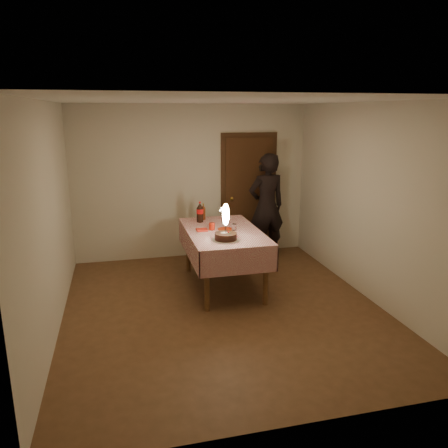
{
  "coord_description": "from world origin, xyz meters",
  "views": [
    {
      "loc": [
        -1.23,
        -5.05,
        2.48
      ],
      "look_at": [
        0.18,
        0.68,
        0.95
      ],
      "focal_mm": 35.0,
      "sensor_mm": 36.0,
      "label": 1
    }
  ],
  "objects_px": {
    "red_plate": "(225,229)",
    "dining_table": "(223,238)",
    "photographer": "(266,206)",
    "amber_bottle_left": "(203,212)",
    "clear_cup": "(234,227)",
    "cola_bottle": "(200,212)",
    "amber_bottle_right": "(224,212)",
    "red_cup": "(212,226)",
    "birthday_cake": "(226,232)"
  },
  "relations": [
    {
      "from": "birthday_cake",
      "to": "red_cup",
      "type": "relative_size",
      "value": 4.89
    },
    {
      "from": "clear_cup",
      "to": "cola_bottle",
      "type": "height_order",
      "value": "cola_bottle"
    },
    {
      "from": "red_plate",
      "to": "dining_table",
      "type": "bearing_deg",
      "value": -132.85
    },
    {
      "from": "dining_table",
      "to": "red_plate",
      "type": "relative_size",
      "value": 7.82
    },
    {
      "from": "red_cup",
      "to": "photographer",
      "type": "height_order",
      "value": "photographer"
    },
    {
      "from": "birthday_cake",
      "to": "red_cup",
      "type": "distance_m",
      "value": 0.54
    },
    {
      "from": "red_plate",
      "to": "birthday_cake",
      "type": "bearing_deg",
      "value": -103.29
    },
    {
      "from": "clear_cup",
      "to": "cola_bottle",
      "type": "bearing_deg",
      "value": 123.8
    },
    {
      "from": "amber_bottle_left",
      "to": "red_plate",
      "type": "bearing_deg",
      "value": -73.35
    },
    {
      "from": "red_plate",
      "to": "clear_cup",
      "type": "xyz_separation_m",
      "value": [
        0.11,
        -0.07,
        0.04
      ]
    },
    {
      "from": "amber_bottle_left",
      "to": "amber_bottle_right",
      "type": "bearing_deg",
      "value": -16.59
    },
    {
      "from": "cola_bottle",
      "to": "clear_cup",
      "type": "bearing_deg",
      "value": -56.2
    },
    {
      "from": "birthday_cake",
      "to": "red_plate",
      "type": "height_order",
      "value": "birthday_cake"
    },
    {
      "from": "red_cup",
      "to": "amber_bottle_left",
      "type": "bearing_deg",
      "value": 89.93
    },
    {
      "from": "birthday_cake",
      "to": "red_plate",
      "type": "relative_size",
      "value": 2.22
    },
    {
      "from": "birthday_cake",
      "to": "red_plate",
      "type": "bearing_deg",
      "value": 76.71
    },
    {
      "from": "red_cup",
      "to": "cola_bottle",
      "type": "xyz_separation_m",
      "value": [
        -0.08,
        0.48,
        0.1
      ]
    },
    {
      "from": "red_cup",
      "to": "red_plate",
      "type": "bearing_deg",
      "value": -5.64
    },
    {
      "from": "dining_table",
      "to": "amber_bottle_left",
      "type": "bearing_deg",
      "value": 102.17
    },
    {
      "from": "red_cup",
      "to": "amber_bottle_right",
      "type": "distance_m",
      "value": 0.62
    },
    {
      "from": "red_cup",
      "to": "clear_cup",
      "type": "distance_m",
      "value": 0.31
    },
    {
      "from": "photographer",
      "to": "birthday_cake",
      "type": "bearing_deg",
      "value": -124.96
    },
    {
      "from": "clear_cup",
      "to": "amber_bottle_right",
      "type": "xyz_separation_m",
      "value": [
        0.0,
        0.62,
        0.07
      ]
    },
    {
      "from": "dining_table",
      "to": "cola_bottle",
      "type": "bearing_deg",
      "value": 112.95
    },
    {
      "from": "amber_bottle_left",
      "to": "dining_table",
      "type": "bearing_deg",
      "value": -77.83
    },
    {
      "from": "clear_cup",
      "to": "amber_bottle_left",
      "type": "xyz_separation_m",
      "value": [
        -0.3,
        0.71,
        0.07
      ]
    },
    {
      "from": "cola_bottle",
      "to": "amber_bottle_right",
      "type": "xyz_separation_m",
      "value": [
        0.38,
        0.05,
        -0.03
      ]
    },
    {
      "from": "birthday_cake",
      "to": "amber_bottle_right",
      "type": "xyz_separation_m",
      "value": [
        0.23,
        1.07,
        0.01
      ]
    },
    {
      "from": "cola_bottle",
      "to": "amber_bottle_left",
      "type": "distance_m",
      "value": 0.17
    },
    {
      "from": "red_cup",
      "to": "photographer",
      "type": "distance_m",
      "value": 1.58
    },
    {
      "from": "dining_table",
      "to": "photographer",
      "type": "xyz_separation_m",
      "value": [
        1.03,
        1.12,
        0.17
      ]
    },
    {
      "from": "birthday_cake",
      "to": "amber_bottle_right",
      "type": "distance_m",
      "value": 1.09
    },
    {
      "from": "amber_bottle_right",
      "to": "photographer",
      "type": "relative_size",
      "value": 0.14
    },
    {
      "from": "photographer",
      "to": "amber_bottle_left",
      "type": "bearing_deg",
      "value": -159.85
    },
    {
      "from": "amber_bottle_right",
      "to": "cola_bottle",
      "type": "bearing_deg",
      "value": -171.85
    },
    {
      "from": "birthday_cake",
      "to": "cola_bottle",
      "type": "bearing_deg",
      "value": 98.48
    },
    {
      "from": "red_plate",
      "to": "clear_cup",
      "type": "distance_m",
      "value": 0.14
    },
    {
      "from": "amber_bottle_right",
      "to": "dining_table",
      "type": "bearing_deg",
      "value": -104.52
    },
    {
      "from": "amber_bottle_left",
      "to": "red_cup",
      "type": "bearing_deg",
      "value": -90.07
    },
    {
      "from": "dining_table",
      "to": "red_plate",
      "type": "bearing_deg",
      "value": 47.15
    },
    {
      "from": "clear_cup",
      "to": "cola_bottle",
      "type": "xyz_separation_m",
      "value": [
        -0.38,
        0.57,
        0.11
      ]
    },
    {
      "from": "red_plate",
      "to": "amber_bottle_left",
      "type": "distance_m",
      "value": 0.68
    },
    {
      "from": "red_plate",
      "to": "amber_bottle_left",
      "type": "relative_size",
      "value": 0.86
    },
    {
      "from": "cola_bottle",
      "to": "photographer",
      "type": "height_order",
      "value": "photographer"
    },
    {
      "from": "birthday_cake",
      "to": "photographer",
      "type": "distance_m",
      "value": 1.94
    },
    {
      "from": "birthday_cake",
      "to": "amber_bottle_left",
      "type": "height_order",
      "value": "birthday_cake"
    },
    {
      "from": "cola_bottle",
      "to": "amber_bottle_right",
      "type": "distance_m",
      "value": 0.39
    },
    {
      "from": "red_cup",
      "to": "clear_cup",
      "type": "xyz_separation_m",
      "value": [
        0.3,
        -0.09,
        -0.01
      ]
    },
    {
      "from": "birthday_cake",
      "to": "amber_bottle_left",
      "type": "xyz_separation_m",
      "value": [
        -0.07,
        1.16,
        0.01
      ]
    },
    {
      "from": "amber_bottle_right",
      "to": "red_cup",
      "type": "bearing_deg",
      "value": -119.74
    }
  ]
}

